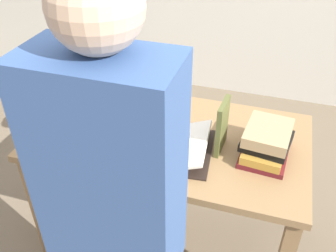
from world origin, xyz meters
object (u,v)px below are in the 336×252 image
(open_book, at_px, (163,144))
(book_standing_upright, at_px, (222,126))
(person_reader, at_px, (120,251))
(coffee_mug, at_px, (127,121))
(reading_lamp, at_px, (111,49))
(book_stack_tall, at_px, (266,142))

(open_book, relative_size, book_standing_upright, 1.93)
(person_reader, bearing_deg, coffee_mug, -68.73)
(book_standing_upright, bearing_deg, open_book, -158.75)
(book_standing_upright, xyz_separation_m, person_reader, (-0.18, -0.73, -0.02))
(open_book, height_order, coffee_mug, coffee_mug)
(open_book, xyz_separation_m, reading_lamp, (-0.38, 0.32, 0.29))
(person_reader, bearing_deg, book_stack_tall, -117.07)
(book_standing_upright, bearing_deg, book_stack_tall, 6.43)
(open_book, relative_size, book_stack_tall, 1.64)
(book_stack_tall, xyz_separation_m, book_standing_upright, (-0.20, -0.01, 0.05))
(reading_lamp, xyz_separation_m, coffee_mug, (0.17, -0.24, -0.26))
(open_book, bearing_deg, person_reader, -89.13)
(open_book, xyz_separation_m, book_standing_upright, (0.25, 0.08, 0.10))
(book_standing_upright, xyz_separation_m, reading_lamp, (-0.63, 0.24, 0.19))
(open_book, xyz_separation_m, person_reader, (0.07, -0.65, 0.08))
(book_stack_tall, distance_m, coffee_mug, 0.66)
(reading_lamp, xyz_separation_m, person_reader, (0.45, -0.97, -0.20))
(open_book, distance_m, book_stack_tall, 0.46)
(open_book, distance_m, reading_lamp, 0.58)
(reading_lamp, bearing_deg, coffee_mug, -54.33)
(reading_lamp, bearing_deg, book_standing_upright, -20.92)
(book_stack_tall, distance_m, reading_lamp, 0.89)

